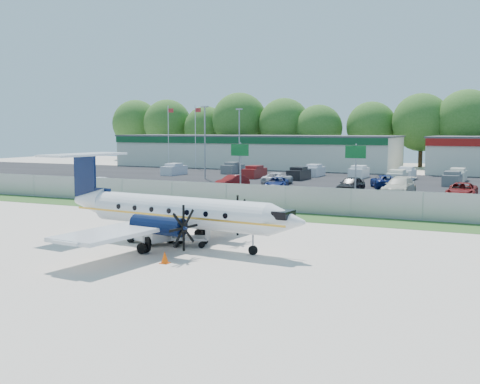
% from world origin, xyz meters
% --- Properties ---
extents(ground, '(170.00, 170.00, 0.00)m').
position_xyz_m(ground, '(0.00, 0.00, 0.00)').
color(ground, beige).
rests_on(ground, ground).
extents(grass_verge, '(170.00, 4.00, 0.02)m').
position_xyz_m(grass_verge, '(0.00, 12.00, 0.01)').
color(grass_verge, '#2D561E').
rests_on(grass_verge, ground).
extents(access_road, '(170.00, 8.00, 0.02)m').
position_xyz_m(access_road, '(0.00, 19.00, 0.01)').
color(access_road, black).
rests_on(access_road, ground).
extents(parking_lot, '(170.00, 32.00, 0.02)m').
position_xyz_m(parking_lot, '(0.00, 40.00, 0.01)').
color(parking_lot, black).
rests_on(parking_lot, ground).
extents(perimeter_fence, '(120.00, 0.06, 1.99)m').
position_xyz_m(perimeter_fence, '(0.00, 14.00, 1.00)').
color(perimeter_fence, gray).
rests_on(perimeter_fence, ground).
extents(building_west, '(46.40, 12.40, 5.24)m').
position_xyz_m(building_west, '(-24.00, 61.98, 2.63)').
color(building_west, silver).
rests_on(building_west, ground).
extents(sign_left, '(1.80, 0.26, 5.00)m').
position_xyz_m(sign_left, '(-8.00, 22.91, 3.61)').
color(sign_left, gray).
rests_on(sign_left, ground).
extents(sign_mid, '(1.80, 0.26, 5.00)m').
position_xyz_m(sign_mid, '(3.00, 22.91, 3.61)').
color(sign_mid, gray).
rests_on(sign_mid, ground).
extents(flagpole_west, '(1.06, 0.12, 10.00)m').
position_xyz_m(flagpole_west, '(-35.92, 55.00, 5.64)').
color(flagpole_west, silver).
rests_on(flagpole_west, ground).
extents(flagpole_east, '(1.06, 0.12, 10.00)m').
position_xyz_m(flagpole_east, '(-30.92, 55.00, 5.64)').
color(flagpole_east, silver).
rests_on(flagpole_east, ground).
extents(light_pole_nw, '(0.90, 0.35, 9.09)m').
position_xyz_m(light_pole_nw, '(-20.00, 38.00, 5.23)').
color(light_pole_nw, gray).
rests_on(light_pole_nw, ground).
extents(light_pole_sw, '(0.90, 0.35, 9.09)m').
position_xyz_m(light_pole_sw, '(-20.00, 48.00, 5.23)').
color(light_pole_sw, gray).
rests_on(light_pole_sw, ground).
extents(tree_line, '(112.00, 6.00, 14.00)m').
position_xyz_m(tree_line, '(0.00, 74.00, 0.00)').
color(tree_line, '#2D5C1B').
rests_on(tree_line, ground).
extents(aircraft, '(15.64, 15.40, 4.81)m').
position_xyz_m(aircraft, '(-0.72, -0.65, 1.86)').
color(aircraft, silver).
rests_on(aircraft, ground).
extents(pushback_tug, '(2.71, 2.38, 1.27)m').
position_xyz_m(pushback_tug, '(-2.23, -0.68, 0.61)').
color(pushback_tug, silver).
rests_on(pushback_tug, ground).
extents(baggage_cart_near, '(2.23, 1.74, 1.03)m').
position_xyz_m(baggage_cart_near, '(0.13, -0.44, 0.48)').
color(baggage_cart_near, gray).
rests_on(baggage_cart_near, ground).
extents(cone_port_wing, '(0.40, 0.40, 0.57)m').
position_xyz_m(cone_port_wing, '(1.13, -4.60, 0.27)').
color(cone_port_wing, '#FF5408').
rests_on(cone_port_wing, ground).
extents(cone_starboard_wing, '(0.37, 0.37, 0.53)m').
position_xyz_m(cone_starboard_wing, '(-6.86, 10.80, 0.25)').
color(cone_starboard_wing, '#FF5408').
rests_on(cone_starboard_wing, ground).
extents(road_car_west, '(5.32, 2.18, 1.72)m').
position_xyz_m(road_car_west, '(-19.59, 16.97, 0.00)').
color(road_car_west, silver).
rests_on(road_car_west, ground).
extents(road_car_mid, '(4.81, 2.97, 1.30)m').
position_xyz_m(road_car_mid, '(0.44, 19.70, 0.00)').
color(road_car_mid, silver).
rests_on(road_car_mid, ground).
extents(parked_car_a, '(2.55, 4.34, 1.35)m').
position_xyz_m(parked_car_a, '(-11.96, 29.35, 0.00)').
color(parked_car_a, maroon).
rests_on(parked_car_a, ground).
extents(parked_car_b, '(3.28, 5.04, 1.29)m').
position_xyz_m(parked_car_b, '(-6.90, 29.49, 0.00)').
color(parked_car_b, navy).
rests_on(parked_car_b, ground).
extents(parked_car_c, '(2.10, 4.75, 1.59)m').
position_xyz_m(parked_car_c, '(0.79, 29.84, 0.00)').
color(parked_car_c, black).
rests_on(parked_car_c, ground).
extents(parked_car_d, '(2.66, 5.89, 1.67)m').
position_xyz_m(parked_car_d, '(5.55, 29.36, 0.00)').
color(parked_car_d, beige).
rests_on(parked_car_d, ground).
extents(parked_car_e, '(2.55, 5.42, 1.50)m').
position_xyz_m(parked_car_e, '(11.22, 28.45, 0.00)').
color(parked_car_e, maroon).
rests_on(parked_car_e, ground).
extents(parked_car_f, '(2.38, 5.10, 1.41)m').
position_xyz_m(parked_car_f, '(-8.83, 34.57, 0.00)').
color(parked_car_f, silver).
rests_on(parked_car_f, ground).
extents(parked_car_g, '(4.09, 5.66, 1.43)m').
position_xyz_m(parked_car_g, '(2.81, 35.75, 0.00)').
color(parked_car_g, navy).
rests_on(parked_car_g, ground).
extents(far_parking_rows, '(56.00, 10.00, 1.60)m').
position_xyz_m(far_parking_rows, '(0.00, 45.00, 0.00)').
color(far_parking_rows, gray).
rests_on(far_parking_rows, ground).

